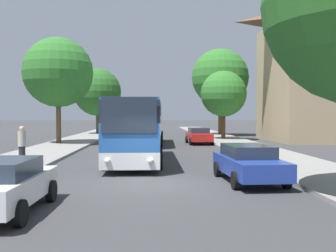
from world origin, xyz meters
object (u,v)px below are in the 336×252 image
object	(u,v)px
tree_left_far	(97,92)
tree_right_mid	(223,94)
parked_car_right_far	(199,135)
tree_left_near	(58,72)
pedestrian_waiting_far	(22,145)
bus_middle	(146,122)
tree_right_far	(220,77)
bus_front	(135,129)
parked_car_right_near	(249,162)
parked_car_left_curb	(1,185)

from	to	relation	value
tree_left_far	tree_right_mid	bearing A→B (deg)	-38.36
parked_car_right_far	tree_left_near	world-z (taller)	tree_left_near
pedestrian_waiting_far	bus_middle	bearing A→B (deg)	-162.17
tree_right_mid	tree_right_far	size ratio (longest dim) A/B	0.66
bus_middle	bus_front	bearing A→B (deg)	-89.97
parked_car_right_far	bus_front	bearing A→B (deg)	66.34
tree_right_far	tree_right_mid	bearing A→B (deg)	-97.49
parked_car_right_near	pedestrian_waiting_far	size ratio (longest dim) A/B	2.53
parked_car_right_far	tree_left_far	size ratio (longest dim) A/B	0.52
tree_left_far	tree_right_far	world-z (taller)	tree_right_far
pedestrian_waiting_far	tree_left_far	size ratio (longest dim) A/B	0.23
pedestrian_waiting_far	tree_right_mid	bearing A→B (deg)	-174.86
bus_front	pedestrian_waiting_far	xyz separation A→B (m)	(-5.22, -2.06, -0.66)
tree_left_far	tree_right_mid	size ratio (longest dim) A/B	1.21
bus_front	tree_right_far	size ratio (longest dim) A/B	1.01
pedestrian_waiting_far	tree_right_far	xyz separation A→B (m)	(14.14, 27.41, 5.80)
tree_right_mid	tree_right_far	distance (m)	8.53
parked_car_right_far	pedestrian_waiting_far	bearing A→B (deg)	52.86
tree_left_far	parked_car_left_curb	bearing A→B (deg)	-85.71
bus_front	parked_car_right_far	size ratio (longest dim) A/B	2.42
parked_car_right_near	bus_front	bearing A→B (deg)	-57.26
parked_car_right_far	tree_right_mid	xyz separation A→B (m)	(2.98, 4.84, 3.78)
parked_car_right_near	tree_left_far	bearing A→B (deg)	-76.14
pedestrian_waiting_far	tree_left_far	bearing A→B (deg)	-139.55
bus_front	bus_middle	xyz separation A→B (m)	(0.37, 12.19, 0.13)
parked_car_right_near	pedestrian_waiting_far	xyz separation A→B (m)	(-9.73, 4.23, 0.34)
parked_car_left_curb	tree_right_far	xyz separation A→B (m)	(11.85, 36.00, 6.13)
tree_left_near	tree_right_mid	bearing A→B (deg)	18.63
bus_middle	tree_right_far	bearing A→B (deg)	58.81
parked_car_left_curb	tree_right_far	distance (m)	38.39
pedestrian_waiting_far	tree_left_near	bearing A→B (deg)	-134.11
parked_car_left_curb	pedestrian_waiting_far	size ratio (longest dim) A/B	2.29
bus_middle	tree_left_near	size ratio (longest dim) A/B	1.19
bus_middle	tree_left_near	distance (m)	8.35
bus_middle	tree_right_mid	world-z (taller)	tree_right_mid
tree_right_far	tree_left_near	bearing A→B (deg)	-140.35
parked_car_right_far	tree_left_far	world-z (taller)	tree_left_far
bus_middle	parked_car_left_curb	size ratio (longest dim) A/B	2.50
parked_car_right_far	parked_car_left_curb	bearing A→B (deg)	69.09
tree_right_far	tree_left_far	bearing A→B (deg)	169.62
tree_left_near	bus_middle	bearing A→B (deg)	-0.57
bus_middle	tree_right_far	world-z (taller)	tree_right_far
bus_front	tree_right_mid	bearing A→B (deg)	65.66
bus_front	tree_right_far	xyz separation A→B (m)	(8.92, 25.35, 5.14)
parked_car_right_far	pedestrian_waiting_far	world-z (taller)	pedestrian_waiting_far
parked_car_right_far	tree_right_mid	bearing A→B (deg)	-123.73
tree_right_far	parked_car_left_curb	bearing A→B (deg)	-108.22
bus_front	parked_car_right_far	xyz separation A→B (m)	(4.87, 12.38, -1.00)
bus_front	parked_car_left_curb	world-z (taller)	bus_front
parked_car_left_curb	tree_right_far	world-z (taller)	tree_right_far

